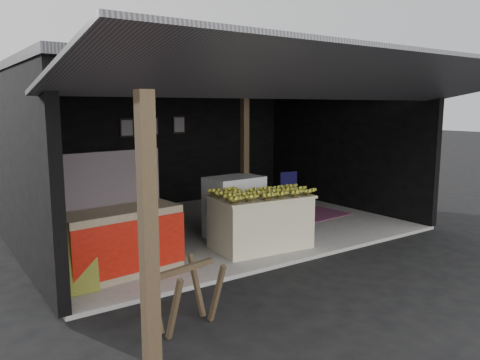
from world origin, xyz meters
TOP-DOWN VIEW (x-y plane):
  - ground at (0.00, 0.00)m, footprint 80.00×80.00m
  - concrete_slab at (0.00, 2.50)m, footprint 7.00×5.00m
  - shophouse at (0.00, 2.82)m, footprint 7.40×7.29m
  - banana_table at (-0.13, 0.84)m, footprint 1.68×1.12m
  - banana_pile at (-0.13, 0.84)m, footprint 1.55×1.02m
  - white_crate at (-0.11, 1.64)m, footprint 1.02×0.73m
  - neighbor_stall at (-2.48, 0.99)m, footprint 1.71×0.91m
  - green_signboard at (-3.23, 0.57)m, footprint 0.59×0.15m
  - sawhorse at (-2.46, -0.90)m, footprint 0.73×0.72m
  - water_barrel at (0.89, 1.19)m, footprint 0.32×0.32m
  - plastic_chair at (2.02, 2.57)m, footprint 0.49×0.49m
  - magenta_rug at (2.22, 2.06)m, footprint 1.58×1.13m
  - picture_frames at (-0.17, 4.89)m, footprint 1.62×0.04m

SIDE VIEW (x-z plane):
  - ground at x=0.00m, z-range 0.00..0.00m
  - concrete_slab at x=0.00m, z-range 0.00..0.06m
  - magenta_rug at x=2.22m, z-range 0.06..0.07m
  - water_barrel at x=0.89m, z-range 0.06..0.52m
  - sawhorse at x=-2.46m, z-range 0.09..0.80m
  - banana_table at x=-0.13m, z-range 0.06..0.94m
  - green_signboard at x=-3.23m, z-range 0.06..0.95m
  - neighbor_stall at x=-2.48m, z-range -0.28..1.42m
  - plastic_chair at x=2.02m, z-range 0.14..1.03m
  - white_crate at x=-0.11m, z-range 0.06..1.15m
  - banana_pile at x=-0.13m, z-range 0.94..1.11m
  - picture_frames at x=-0.17m, z-range 1.70..2.16m
  - shophouse at x=0.00m, z-range 0.59..3.61m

